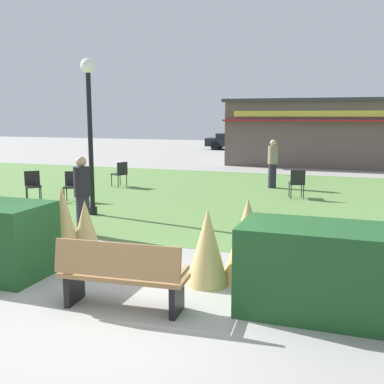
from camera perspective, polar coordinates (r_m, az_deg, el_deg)
The scene contains 18 objects.
ground_plane at distance 6.31m, azimuth -8.86°, elevation -14.34°, with size 80.00×80.00×0.00m, color #999691.
lawn_patch at distance 14.56m, azimuth 8.03°, elevation -0.63°, with size 36.00×12.00×0.01m, color #5B8442.
park_bench at distance 6.17m, azimuth -8.69°, elevation -10.08°, with size 1.73×0.65×0.95m.
hedge_right at distance 6.22m, azimuth 15.45°, elevation -9.24°, with size 2.03×1.10×1.15m, color #1E4C23.
ornamental_grass_behind_left at distance 8.34m, azimuth -12.98°, elevation -4.64°, with size 0.62×0.62×1.07m, color tan.
ornamental_grass_behind_right at distance 6.97m, azimuth 1.92°, elevation -6.75°, with size 0.64×0.64×1.17m, color tan.
ornamental_grass_behind_center at distance 7.14m, azimuth 6.86°, elevation -5.88°, with size 0.78×0.78×1.30m, color tan.
ornamental_grass_behind_far at distance 8.25m, azimuth -15.60°, elevation -3.92°, with size 0.68×0.68×1.34m, color tan.
lamppost_mid at distance 11.94m, azimuth -12.52°, elevation 8.96°, with size 0.36×0.36×3.91m.
food_kiosk at distance 24.81m, azimuth 15.90°, elevation 7.12°, with size 9.58×4.88×3.33m.
cafe_chair_west at distance 16.66m, azimuth -8.81°, elevation 2.44°, with size 0.58×0.58×0.89m.
cafe_chair_east at distance 14.09m, azimuth -14.57°, elevation 0.98°, with size 0.58×0.58×0.89m.
cafe_chair_center at distance 14.53m, azimuth -19.05°, elevation 1.01°, with size 0.62×0.62×0.89m.
cafe_chair_north at distance 14.51m, azimuth 12.84°, elevation 1.28°, with size 0.54×0.54×0.89m.
person_strolling at distance 9.98m, azimuth -13.37°, elevation -0.44°, with size 0.34×0.34×1.69m.
person_standing at distance 16.42m, azimuth 9.91°, elevation 3.48°, with size 0.34×0.34×1.69m.
parked_car_west_slot at distance 34.70m, azimuth 5.25°, elevation 6.30°, with size 4.31×2.26×1.20m.
parked_car_center_slot at distance 33.79m, azimuth 14.48°, elevation 5.96°, with size 4.23×2.12×1.20m.
Camera 1 is at (2.77, -5.07, 2.53)m, focal length 43.25 mm.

